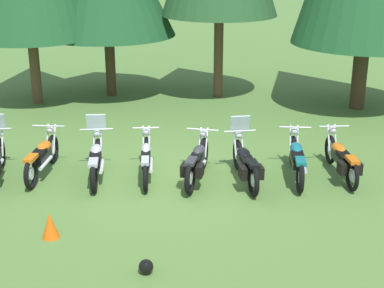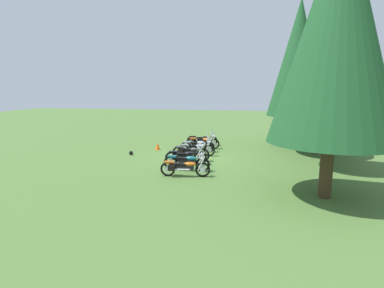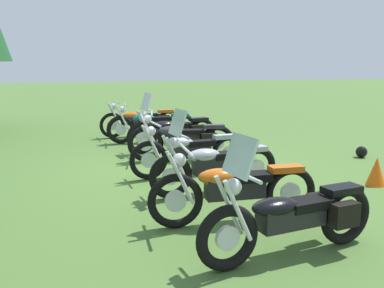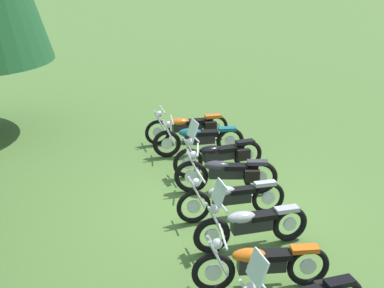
{
  "view_description": "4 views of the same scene",
  "coord_description": "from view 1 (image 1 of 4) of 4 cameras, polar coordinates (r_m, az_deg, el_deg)",
  "views": [
    {
      "loc": [
        1.0,
        -12.06,
        5.17
      ],
      "look_at": [
        0.54,
        0.3,
        0.72
      ],
      "focal_mm": 53.77,
      "sensor_mm": 36.0,
      "label": 1
    },
    {
      "loc": [
        17.36,
        3.09,
        4.02
      ],
      "look_at": [
        0.78,
        -0.02,
        0.96
      ],
      "focal_mm": 28.76,
      "sensor_mm": 36.0,
      "label": 2
    },
    {
      "loc": [
        -7.65,
        1.93,
        2.02
      ],
      "look_at": [
        -0.58,
        -0.0,
        0.6
      ],
      "focal_mm": 39.07,
      "sensor_mm": 36.0,
      "label": 3
    },
    {
      "loc": [
        -10.28,
        2.32,
        5.38
      ],
      "look_at": [
        1.19,
        0.54,
        0.99
      ],
      "focal_mm": 52.69,
      "sensor_mm": 36.0,
      "label": 4
    }
  ],
  "objects": [
    {
      "name": "ground_plane",
      "position": [
        13.16,
        -2.41,
        -3.36
      ],
      "size": [
        80.0,
        80.0,
        0.0
      ],
      "primitive_type": "plane",
      "color": "#4C7033"
    },
    {
      "name": "motorcycle_1",
      "position": [
        13.58,
        -14.63,
        -1.16
      ],
      "size": [
        0.77,
        2.24,
        1.0
      ],
      "rotation": [
        0.0,
        0.0,
        1.53
      ],
      "color": "black",
      "rests_on": "ground_plane"
    },
    {
      "name": "motorcycle_2",
      "position": [
        13.13,
        -9.49,
        -1.49
      ],
      "size": [
        0.77,
        2.19,
        1.35
      ],
      "rotation": [
        0.0,
        0.0,
        1.7
      ],
      "color": "black",
      "rests_on": "ground_plane"
    },
    {
      "name": "motorcycle_3",
      "position": [
        13.06,
        -4.57,
        -1.46
      ],
      "size": [
        0.61,
        2.24,
        1.0
      ],
      "rotation": [
        0.0,
        0.0,
        1.67
      ],
      "color": "black",
      "rests_on": "ground_plane"
    },
    {
      "name": "motorcycle_4",
      "position": [
        12.8,
        0.5,
        -1.76
      ],
      "size": [
        0.82,
        2.24,
        1.03
      ],
      "rotation": [
        0.0,
        0.0,
        1.4
      ],
      "color": "black",
      "rests_on": "ground_plane"
    },
    {
      "name": "motorcycle_5",
      "position": [
        12.78,
        5.34,
        -1.85
      ],
      "size": [
        0.85,
        2.22,
        1.37
      ],
      "rotation": [
        0.0,
        0.0,
        1.75
      ],
      "color": "black",
      "rests_on": "ground_plane"
    },
    {
      "name": "motorcycle_6",
      "position": [
        13.2,
        10.34,
        -1.43
      ],
      "size": [
        0.73,
        2.34,
        1.01
      ],
      "rotation": [
        0.0,
        0.0,
        1.54
      ],
      "color": "black",
      "rests_on": "ground_plane"
    },
    {
      "name": "motorcycle_7",
      "position": [
        13.47,
        14.64,
        -1.38
      ],
      "size": [
        0.75,
        2.31,
        1.0
      ],
      "rotation": [
        0.0,
        0.0,
        1.67
      ],
      "color": "black",
      "rests_on": "ground_plane"
    },
    {
      "name": "traffic_cone",
      "position": [
        10.85,
        -13.89,
        -7.86
      ],
      "size": [
        0.32,
        0.32,
        0.48
      ],
      "primitive_type": "cone",
      "color": "#EA590F",
      "rests_on": "ground_plane"
    },
    {
      "name": "dropped_helmet",
      "position": [
        9.58,
        -4.59,
        -12.04
      ],
      "size": [
        0.25,
        0.25,
        0.25
      ],
      "primitive_type": "sphere",
      "color": "black",
      "rests_on": "ground_plane"
    }
  ]
}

